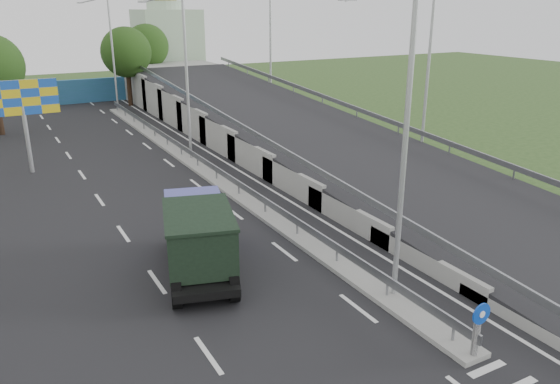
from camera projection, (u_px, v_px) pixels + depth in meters
road_surface at (171, 195)px, 28.83m from camera, size 26.00×90.00×0.04m
median at (198, 167)px, 33.48m from camera, size 1.00×44.00×0.20m
overpass_ramp at (303, 128)px, 36.36m from camera, size 10.00×50.00×3.50m
median_guardrail at (197, 157)px, 33.27m from camera, size 0.09×44.00×0.71m
sign_bollard at (478, 329)px, 15.10m from camera, size 0.64×0.23×1.67m
lamp_post_near at (401, 133)px, 16.76m from camera, size 2.74×0.18×10.08m
lamp_post_mid at (183, 69)px, 33.33m from camera, size 2.74×0.18×10.08m
lamp_post_far at (110, 48)px, 49.89m from camera, size 2.74×0.18×10.08m
blue_wall at (60, 93)px, 54.49m from camera, size 30.00×0.50×2.40m
church at (168, 41)px, 66.16m from camera, size 7.00×7.00×13.80m
billboard at (22, 103)px, 31.36m from camera, size 4.00×0.24×5.50m
tree_median_far at (126, 52)px, 52.62m from camera, size 4.80×4.80×7.60m
tree_ramp_far at (147, 46)px, 60.24m from camera, size 4.80×4.80×7.60m
dump_truck at (198, 236)px, 20.10m from camera, size 3.78×6.45×2.68m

